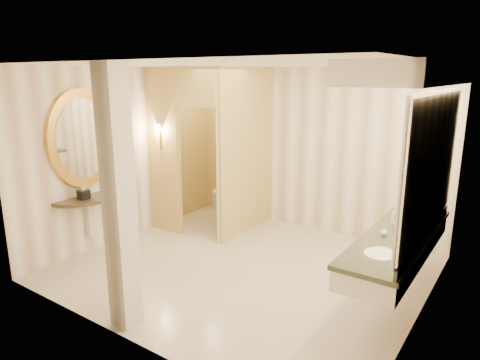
% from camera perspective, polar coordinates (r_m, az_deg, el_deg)
% --- Properties ---
extents(floor, '(4.50, 4.50, 0.00)m').
position_cam_1_polar(floor, '(5.98, 0.48, -11.66)').
color(floor, beige).
rests_on(floor, ground).
extents(ceiling, '(4.50, 4.50, 0.00)m').
position_cam_1_polar(ceiling, '(5.40, 0.54, 15.17)').
color(ceiling, white).
rests_on(ceiling, wall_back).
extents(wall_back, '(4.50, 0.02, 2.70)m').
position_cam_1_polar(wall_back, '(7.24, 9.47, 3.93)').
color(wall_back, white).
rests_on(wall_back, floor).
extents(wall_front, '(4.50, 0.02, 2.70)m').
position_cam_1_polar(wall_front, '(4.10, -15.49, -4.09)').
color(wall_front, white).
rests_on(wall_front, floor).
extents(wall_left, '(0.02, 4.00, 2.70)m').
position_cam_1_polar(wall_left, '(7.03, -14.86, 3.34)').
color(wall_left, white).
rests_on(wall_left, floor).
extents(wall_right, '(0.02, 4.00, 2.70)m').
position_cam_1_polar(wall_right, '(4.69, 23.87, -2.52)').
color(wall_right, white).
rests_on(wall_right, floor).
extents(toilet_closet, '(1.50, 1.55, 2.70)m').
position_cam_1_polar(toilet_closet, '(6.94, -2.66, 3.97)').
color(toilet_closet, '#D7C670').
rests_on(toilet_closet, floor).
extents(wall_sconce, '(0.14, 0.14, 0.42)m').
position_cam_1_polar(wall_sconce, '(7.02, -10.64, 6.72)').
color(wall_sconce, gold).
rests_on(wall_sconce, toilet_closet).
extents(vanity, '(0.75, 2.54, 2.09)m').
position_cam_1_polar(vanity, '(4.84, 21.45, 1.58)').
color(vanity, beige).
rests_on(vanity, floor).
extents(console_shelf, '(1.08, 1.08, 1.99)m').
position_cam_1_polar(console_shelf, '(6.51, -20.10, 2.13)').
color(console_shelf, black).
rests_on(console_shelf, floor).
extents(pillar, '(0.25, 0.25, 2.70)m').
position_cam_1_polar(pillar, '(4.42, -15.82, -2.79)').
color(pillar, beige).
rests_on(pillar, floor).
extents(tissue_box, '(0.14, 0.14, 0.14)m').
position_cam_1_polar(tissue_box, '(6.39, -20.13, -1.83)').
color(tissue_box, black).
rests_on(tissue_box, console_shelf).
extents(toilet, '(0.62, 0.83, 0.75)m').
position_cam_1_polar(toilet, '(7.38, -1.20, -3.51)').
color(toilet, white).
rests_on(toilet, floor).
extents(soap_bottle_a, '(0.07, 0.07, 0.14)m').
position_cam_1_polar(soap_bottle_a, '(5.37, 20.87, -4.76)').
color(soap_bottle_a, beige).
rests_on(soap_bottle_a, vanity).
extents(soap_bottle_b, '(0.09, 0.09, 0.10)m').
position_cam_1_polar(soap_bottle_b, '(4.91, 18.66, -6.53)').
color(soap_bottle_b, silver).
rests_on(soap_bottle_b, vanity).
extents(soap_bottle_c, '(0.11, 0.11, 0.22)m').
position_cam_1_polar(soap_bottle_c, '(5.29, 19.97, -4.51)').
color(soap_bottle_c, '#C6B28C').
rests_on(soap_bottle_c, vanity).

